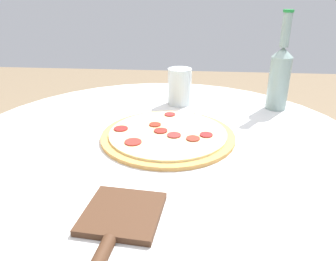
{
  "coord_description": "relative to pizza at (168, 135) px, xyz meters",
  "views": [
    {
      "loc": [
        -0.77,
        -0.09,
        1.14
      ],
      "look_at": [
        0.01,
        -0.02,
        0.8
      ],
      "focal_mm": 35.0,
      "sensor_mm": 36.0,
      "label": 1
    }
  ],
  "objects": [
    {
      "name": "table",
      "position": [
        -0.01,
        0.02,
        -0.21
      ],
      "size": [
        1.07,
        1.07,
        0.78
      ],
      "color": "silver",
      "rests_on": "ground_plane"
    },
    {
      "name": "pizza",
      "position": [
        0.0,
        0.0,
        0.0
      ],
      "size": [
        0.35,
        0.35,
        0.02
      ],
      "color": "#C68E47",
      "rests_on": "table"
    },
    {
      "name": "beer_bottle",
      "position": [
        0.26,
        -0.33,
        0.1
      ],
      "size": [
        0.07,
        0.07,
        0.3
      ],
      "color": "gray",
      "rests_on": "table"
    },
    {
      "name": "pizza_paddle",
      "position": [
        -0.35,
        0.05,
        -0.0
      ],
      "size": [
        0.24,
        0.14,
        0.02
      ],
      "rotation": [
        0.0,
        0.0,
        3.05
      ],
      "color": "#422819",
      "rests_on": "table"
    },
    {
      "name": "drinking_glass",
      "position": [
        0.27,
        -0.01,
        0.05
      ],
      "size": [
        0.08,
        0.08,
        0.12
      ],
      "color": "silver",
      "rests_on": "table"
    }
  ]
}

